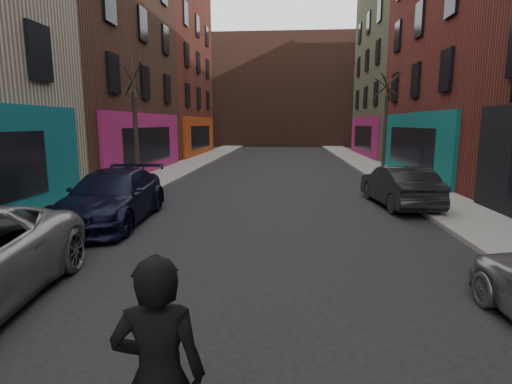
% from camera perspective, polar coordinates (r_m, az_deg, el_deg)
% --- Properties ---
extents(sidewalk_left, '(2.50, 84.00, 0.13)m').
position_cam_1_polar(sidewalk_left, '(30.59, -8.56, 4.30)').
color(sidewalk_left, gray).
rests_on(sidewalk_left, ground).
extents(sidewalk_right, '(2.50, 84.00, 0.13)m').
position_cam_1_polar(sidewalk_right, '(30.34, 15.17, 4.02)').
color(sidewalk_right, gray).
rests_on(sidewalk_right, ground).
extents(building_far, '(40.00, 10.00, 14.00)m').
position_cam_1_polar(building_far, '(55.82, 3.91, 13.94)').
color(building_far, '#47281E').
rests_on(building_far, ground).
extents(tree_left_far, '(2.00, 2.00, 6.50)m').
position_cam_1_polar(tree_left_far, '(18.94, -16.91, 10.72)').
color(tree_left_far, black).
rests_on(tree_left_far, sidewalk_left).
extents(tree_right_far, '(2.00, 2.00, 6.80)m').
position_cam_1_polar(tree_right_far, '(24.34, 18.06, 10.72)').
color(tree_right_far, black).
rests_on(tree_right_far, sidewalk_right).
extents(parked_left_end, '(2.49, 5.47, 1.55)m').
position_cam_1_polar(parked_left_end, '(12.67, -19.86, -0.62)').
color(parked_left_end, black).
rests_on(parked_left_end, ground).
extents(parked_right_end, '(1.97, 4.53, 1.45)m').
position_cam_1_polar(parked_right_end, '(15.12, 19.74, 0.80)').
color(parked_right_end, black).
rests_on(parked_right_end, ground).
extents(skateboarder, '(0.75, 0.54, 1.92)m').
position_cam_1_polar(skateboarder, '(3.36, -13.65, -24.45)').
color(skateboarder, black).
rests_on(skateboarder, skateboard).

